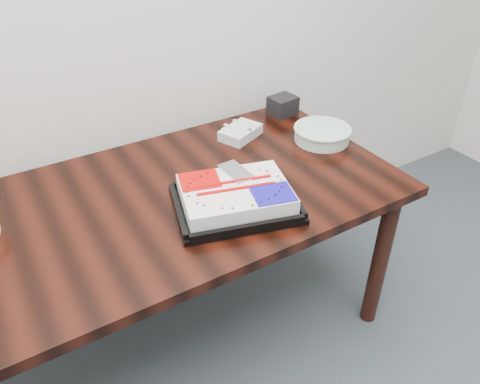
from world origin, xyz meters
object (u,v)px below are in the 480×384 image
cake_tray (235,197)px  plate_stack (322,134)px  table (159,219)px  napkin_box (283,105)px

cake_tray → plate_stack: cake_tray is taller
table → cake_tray: 0.31m
plate_stack → cake_tray: bearing=-158.6°
napkin_box → plate_stack: bearing=-92.0°
table → plate_stack: 0.80m
plate_stack → napkin_box: size_ratio=2.03×
table → plate_stack: size_ratio=7.30×
table → plate_stack: (0.79, 0.04, 0.12)m
table → cake_tray: (0.22, -0.18, 0.13)m
table → plate_stack: plate_stack is taller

